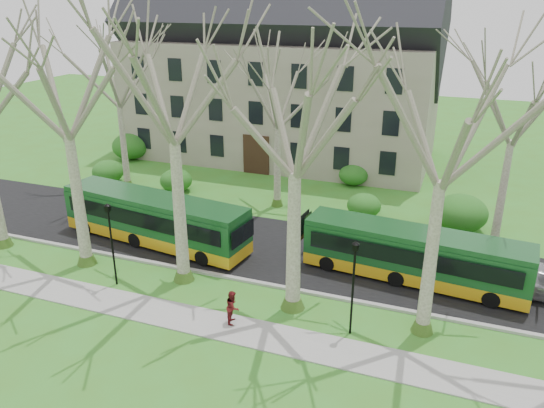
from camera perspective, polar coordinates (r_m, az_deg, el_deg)
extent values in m
plane|color=#3E7922|center=(26.23, -4.20, -9.85)|extent=(120.00, 120.00, 0.00)
cube|color=gray|center=(24.33, -6.68, -12.64)|extent=(70.00, 2.00, 0.06)
cube|color=black|center=(30.66, 0.03, -4.78)|extent=(80.00, 8.00, 0.06)
cube|color=#A5A39E|center=(27.37, -2.91, -8.20)|extent=(80.00, 0.25, 0.14)
cube|color=gray|center=(47.69, 1.00, 11.17)|extent=(26.00, 12.00, 10.00)
cylinder|color=black|center=(27.35, -16.78, -4.63)|extent=(0.10, 0.10, 4.00)
cube|color=black|center=(26.50, -17.27, -0.45)|extent=(0.22, 0.22, 0.30)
cylinder|color=black|center=(22.79, 8.66, -9.46)|extent=(0.10, 0.10, 4.00)
cube|color=black|center=(21.77, 8.97, -4.60)|extent=(0.22, 0.22, 0.30)
ellipsoid|color=#275719|center=(43.04, -17.24, 3.53)|extent=(2.60, 2.60, 2.00)
ellipsoid|color=#275719|center=(39.77, -10.30, 2.71)|extent=(2.60, 2.60, 2.00)
ellipsoid|color=#275719|center=(35.09, 9.89, 0.14)|extent=(2.60, 2.60, 2.00)
ellipsoid|color=#275719|center=(34.66, 19.65, -1.14)|extent=(2.60, 2.60, 2.00)
ellipsoid|color=#275719|center=(48.80, -14.95, 5.86)|extent=(2.60, 2.60, 2.00)
ellipsoid|color=#275719|center=(40.99, 8.76, 3.38)|extent=(2.60, 2.60, 2.00)
imported|color=maroon|center=(23.87, -4.24, -10.97)|extent=(0.75, 0.87, 1.56)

